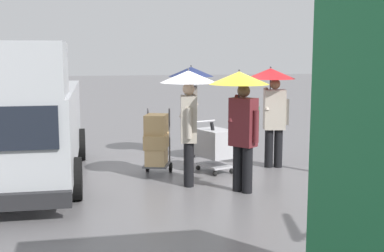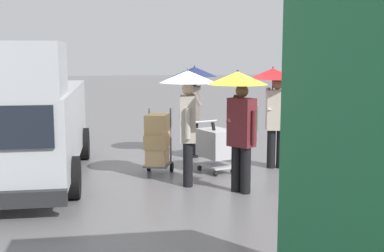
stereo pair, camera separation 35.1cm
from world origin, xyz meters
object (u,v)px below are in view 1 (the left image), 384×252
pedestrian_white_side (188,100)px  pedestrian_far_side (241,103)px  hand_dolly_boxes (156,141)px  pedestrian_pink_side (191,90)px  shopping_cart_vendor (215,145)px  pedestrian_black_side (272,94)px  cargo_van_parked_right (22,121)px

pedestrian_white_side → pedestrian_far_side: bearing=141.5°
hand_dolly_boxes → pedestrian_pink_side: bearing=-122.4°
shopping_cart_vendor → pedestrian_pink_side: bearing=-83.3°
pedestrian_black_side → pedestrian_white_side: same height
pedestrian_white_side → shopping_cart_vendor: bearing=-129.5°
pedestrian_pink_side → pedestrian_black_side: bearing=137.1°
pedestrian_black_side → pedestrian_far_side: same height
pedestrian_black_side → cargo_van_parked_right: bearing=3.6°
cargo_van_parked_right → shopping_cart_vendor: cargo_van_parked_right is taller
hand_dolly_boxes → pedestrian_white_side: pedestrian_white_side is taller
pedestrian_far_side → pedestrian_pink_side: bearing=-84.9°
pedestrian_pink_side → pedestrian_far_side: size_ratio=1.00×
hand_dolly_boxes → pedestrian_black_side: size_ratio=0.61×
pedestrian_white_side → cargo_van_parked_right: bearing=-13.8°
shopping_cart_vendor → pedestrian_black_side: size_ratio=0.49×
shopping_cart_vendor → cargo_van_parked_right: bearing=1.9°
cargo_van_parked_right → pedestrian_far_side: bearing=160.1°
hand_dolly_boxes → pedestrian_white_side: (-0.49, 0.81, 0.90)m
cargo_van_parked_right → pedestrian_far_side: size_ratio=2.49×
shopping_cart_vendor → hand_dolly_boxes: 1.21m
hand_dolly_boxes → pedestrian_far_side: 2.14m
cargo_van_parked_right → pedestrian_black_side: 5.04m
pedestrian_pink_side → pedestrian_black_side: (-1.47, 1.37, -0.01)m
cargo_van_parked_right → hand_dolly_boxes: (-2.52, -0.07, -0.49)m
pedestrian_pink_side → pedestrian_black_side: 2.01m
hand_dolly_boxes → pedestrian_black_side: (-2.49, -0.25, 0.88)m
cargo_van_parked_right → pedestrian_pink_side: bearing=-154.6°
cargo_van_parked_right → pedestrian_black_side: cargo_van_parked_right is taller
cargo_van_parked_right → pedestrian_white_side: bearing=166.2°
pedestrian_pink_side → cargo_van_parked_right: bearing=25.4°
cargo_van_parked_right → hand_dolly_boxes: size_ratio=4.07×
cargo_van_parked_right → pedestrian_black_side: (-5.01, -0.32, 0.39)m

